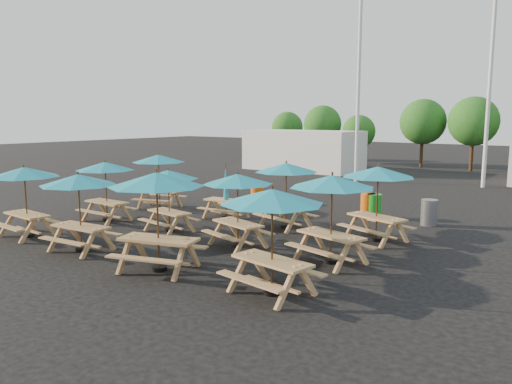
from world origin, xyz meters
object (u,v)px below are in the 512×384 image
Objects in this scene: picnic_unit_2 at (159,161)px; waste_bin_3 at (429,213)px; picnic_unit_5 at (226,195)px; picnic_unit_10 at (332,186)px; picnic_unit_0 at (24,176)px; picnic_unit_8 at (286,171)px; picnic_unit_11 at (378,176)px; picnic_unit_4 at (168,178)px; picnic_unit_9 at (272,202)px; picnic_unit_6 at (157,185)px; waste_bin_2 at (374,206)px; picnic_unit_3 at (78,184)px; waste_bin_1 at (368,206)px; waste_bin_0 at (257,193)px; picnic_unit_1 at (105,169)px; picnic_unit_7 at (238,183)px.

waste_bin_3 is at bearing -0.05° from picnic_unit_2.
picnic_unit_5 is 0.79× the size of picnic_unit_10.
picnic_unit_0 is 8.35m from picnic_unit_8.
picnic_unit_4 is at bearing -136.12° from picnic_unit_11.
picnic_unit_0 is 9.16m from picnic_unit_9.
picnic_unit_6 reaches higher than picnic_unit_8.
picnic_unit_0 is 2.45× the size of waste_bin_2.
picnic_unit_4 is 0.89× the size of picnic_unit_9.
picnic_unit_3 is at bearing -117.56° from picnic_unit_11.
picnic_unit_9 is at bearing -78.77° from waste_bin_1.
waste_bin_2 is at bearing 53.58° from picnic_unit_0.
waste_bin_3 is (3.83, 3.28, -1.50)m from picnic_unit_8.
picnic_unit_10 reaches higher than waste_bin_1.
picnic_unit_8 is at bearing 129.29° from picnic_unit_9.
picnic_unit_2 is 4.39m from picnic_unit_4.
picnic_unit_4 is at bearing 48.74° from picnic_unit_0.
waste_bin_1 is 0.23m from waste_bin_2.
waste_bin_0 is (-3.84, 9.29, -1.69)m from picnic_unit_6.
picnic_unit_2 is at bearing -161.57° from waste_bin_3.
waste_bin_0 is at bearing 152.49° from picnic_unit_10.
waste_bin_1 and waste_bin_3 have the same top height.
picnic_unit_0 is 4.42m from picnic_unit_4.
picnic_unit_1 is 2.39× the size of waste_bin_0.
picnic_unit_5 is 6.63m from picnic_unit_10.
picnic_unit_8 is (2.98, 5.98, 0.03)m from picnic_unit_3.
picnic_unit_4 is 6.39m from waste_bin_0.
picnic_unit_2 is (-0.35, 5.90, 0.01)m from picnic_unit_0.
waste_bin_2 is (7.61, 9.28, -1.49)m from picnic_unit_0.
waste_bin_1 is at bearing 4.96° from picnic_unit_2.
picnic_unit_6 is (3.11, 0.06, 0.22)m from picnic_unit_3.
picnic_unit_7 is at bearing -163.22° from picnic_unit_10.
waste_bin_3 is (6.59, 6.07, -1.34)m from picnic_unit_4.
picnic_unit_4 is at bearing 1.94° from picnic_unit_1.
picnic_unit_8 is at bearing -42.29° from waste_bin_0.
picnic_unit_10 is (6.20, 3.17, 0.09)m from picnic_unit_3.
picnic_unit_7 is 2.77× the size of waste_bin_0.
picnic_unit_10 is at bearing -95.75° from waste_bin_3.
picnic_unit_3 is 3.19m from picnic_unit_4.
picnic_unit_3 reaches higher than waste_bin_0.
picnic_unit_10 is 6.52m from waste_bin_1.
picnic_unit_6 reaches higher than waste_bin_1.
picnic_unit_2 reaches higher than waste_bin_2.
picnic_unit_2 is at bearing 120.02° from picnic_unit_6.
picnic_unit_11 is (9.07, 6.06, 0.06)m from picnic_unit_0.
waste_bin_3 is at bearing 95.49° from picnic_unit_9.
picnic_unit_2 is 8.62m from picnic_unit_6.
waste_bin_2 is at bearing 179.06° from waste_bin_3.
picnic_unit_4 is 0.88× the size of picnic_unit_7.
picnic_unit_4 is 2.44× the size of waste_bin_3.
picnic_unit_11 is (3.23, 0.10, 0.05)m from picnic_unit_8.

